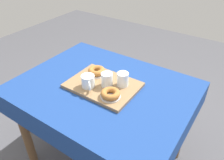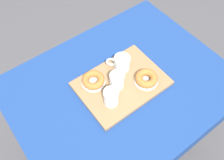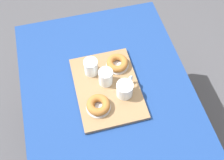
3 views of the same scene
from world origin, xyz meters
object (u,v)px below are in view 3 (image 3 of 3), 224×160
(dining_table, at_px, (108,99))
(sugar_donut_left, at_px, (98,105))
(donut_plate_left, at_px, (98,107))
(water_glass_near, at_px, (105,77))
(water_glass_far, at_px, (91,67))
(tea_mug_left, at_px, (125,89))
(serving_tray, at_px, (107,88))
(donut_plate_right, at_px, (117,65))
(sugar_donut_right, at_px, (117,63))

(dining_table, bearing_deg, sugar_donut_left, -33.69)
(donut_plate_left, bearing_deg, water_glass_near, 153.77)
(dining_table, distance_m, donut_plate_left, 0.19)
(water_glass_far, bearing_deg, tea_mug_left, 38.51)
(serving_tray, relative_size, sugar_donut_left, 3.79)
(donut_plate_left, bearing_deg, dining_table, 146.31)
(tea_mug_left, bearing_deg, donut_plate_right, 177.29)
(sugar_donut_left, xyz_separation_m, donut_plate_right, (-0.22, 0.16, -0.02))
(serving_tray, relative_size, donut_plate_left, 3.61)
(tea_mug_left, xyz_separation_m, sugar_donut_right, (-0.18, 0.01, -0.01))
(water_glass_far, bearing_deg, dining_table, 27.90)
(water_glass_near, bearing_deg, donut_plate_right, 134.10)
(donut_plate_left, height_order, sugar_donut_right, sugar_donut_right)
(water_glass_far, relative_size, sugar_donut_left, 0.77)
(serving_tray, xyz_separation_m, donut_plate_left, (0.11, -0.07, 0.01))
(serving_tray, xyz_separation_m, sugar_donut_right, (-0.12, 0.09, 0.04))
(water_glass_near, height_order, donut_plate_right, water_glass_near)
(sugar_donut_left, bearing_deg, serving_tray, 147.33)
(sugar_donut_right, bearing_deg, serving_tray, -37.00)
(water_glass_far, bearing_deg, sugar_donut_right, 91.83)
(water_glass_far, xyz_separation_m, sugar_donut_right, (-0.00, 0.15, -0.02))
(sugar_donut_left, bearing_deg, donut_plate_left, 0.00)
(sugar_donut_left, height_order, sugar_donut_right, sugar_donut_left)
(dining_table, bearing_deg, tea_mug_left, 52.44)
(donut_plate_left, height_order, donut_plate_right, same)
(water_glass_far, height_order, donut_plate_right, water_glass_far)
(water_glass_far, distance_m, donut_plate_left, 0.22)
(dining_table, height_order, water_glass_far, water_glass_far)
(donut_plate_left, bearing_deg, sugar_donut_right, 145.00)
(water_glass_near, distance_m, sugar_donut_left, 0.15)
(serving_tray, bearing_deg, dining_table, 95.98)
(dining_table, xyz_separation_m, water_glass_near, (-0.03, -0.00, 0.18))
(tea_mug_left, distance_m, sugar_donut_left, 0.16)
(dining_table, xyz_separation_m, tea_mug_left, (0.06, 0.08, 0.18))
(sugar_donut_left, relative_size, sugar_donut_right, 1.00)
(tea_mug_left, bearing_deg, water_glass_far, -141.49)
(serving_tray, xyz_separation_m, water_glass_near, (-0.03, -0.00, 0.05))
(water_glass_near, bearing_deg, sugar_donut_right, 134.10)
(water_glass_near, bearing_deg, dining_table, 5.75)
(water_glass_near, xyz_separation_m, donut_plate_right, (-0.09, 0.09, -0.04))
(sugar_donut_left, xyz_separation_m, sugar_donut_right, (-0.22, 0.16, -0.00))
(serving_tray, height_order, water_glass_near, water_glass_near)
(dining_table, distance_m, water_glass_near, 0.18)
(dining_table, bearing_deg, donut_plate_right, 143.85)
(serving_tray, bearing_deg, tea_mug_left, 53.60)
(serving_tray, distance_m, water_glass_far, 0.14)
(dining_table, relative_size, water_glass_far, 12.66)
(sugar_donut_left, bearing_deg, water_glass_far, 177.06)
(donut_plate_left, bearing_deg, tea_mug_left, 107.55)
(tea_mug_left, distance_m, donut_plate_right, 0.18)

